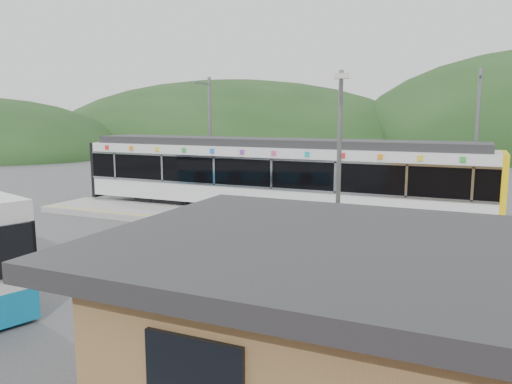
% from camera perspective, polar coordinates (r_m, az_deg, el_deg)
% --- Properties ---
extents(ground, '(120.00, 120.00, 0.00)m').
position_cam_1_polar(ground, '(18.69, 0.78, -6.44)').
color(ground, '#4C4C4F').
rests_on(ground, ground).
extents(hills, '(146.00, 149.00, 26.00)m').
position_cam_1_polar(hills, '(22.43, 21.12, -4.44)').
color(hills, '#1E3D19').
rests_on(hills, ground).
extents(platform, '(26.00, 3.20, 0.30)m').
position_cam_1_polar(platform, '(21.64, 4.24, -3.92)').
color(platform, '#9E9E99').
rests_on(platform, ground).
extents(yellow_line, '(26.00, 0.10, 0.01)m').
position_cam_1_polar(yellow_line, '(20.41, 3.01, -4.25)').
color(yellow_line, yellow).
rests_on(yellow_line, platform).
extents(train, '(20.44, 3.01, 3.74)m').
position_cam_1_polar(train, '(24.50, 2.05, 2.15)').
color(train, black).
rests_on(train, ground).
extents(catenary_mast_west, '(0.18, 1.80, 7.00)m').
position_cam_1_polar(catenary_mast_west, '(28.84, -5.32, 6.30)').
color(catenary_mast_west, slate).
rests_on(catenary_mast_west, ground).
extents(catenary_mast_east, '(0.18, 1.80, 7.00)m').
position_cam_1_polar(catenary_mast_east, '(25.16, 23.84, 5.20)').
color(catenary_mast_east, slate).
rests_on(catenary_mast_east, ground).
extents(station_shelter, '(9.20, 6.20, 3.00)m').
position_cam_1_polar(station_shelter, '(8.36, 14.87, -15.36)').
color(station_shelter, olive).
rests_on(station_shelter, ground).
extents(lamp_post, '(0.38, 1.09, 6.01)m').
position_cam_1_polar(lamp_post, '(13.04, 9.31, 2.81)').
color(lamp_post, slate).
rests_on(lamp_post, ground).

